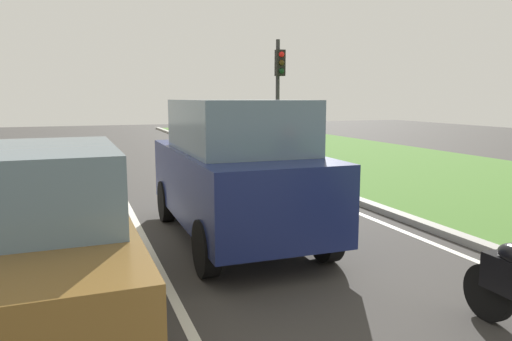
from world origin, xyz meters
name	(u,v)px	position (x,y,z in m)	size (l,w,h in m)	color
ground_plane	(147,187)	(0.00, 14.00, 0.00)	(60.00, 60.00, 0.00)	#383533
lane_line_center	(119,189)	(-0.70, 14.00, 0.00)	(0.12, 32.00, 0.01)	silver
lane_line_right_edge	(274,179)	(3.60, 14.00, 0.00)	(0.12, 32.00, 0.01)	silver
grass_verge_right	(415,169)	(8.50, 14.00, 0.03)	(9.00, 48.00, 0.06)	#47752D
curb_right	(290,176)	(4.10, 14.00, 0.06)	(0.24, 48.00, 0.12)	#9E9B93
car_suv_ahead	(235,169)	(0.72, 8.78, 1.17)	(2.00, 4.52, 2.28)	navy
car_sedan_left_lane	(34,242)	(-2.10, 6.43, 0.92)	(1.89, 4.33, 1.86)	brown
traffic_light_near_right	(279,82)	(5.18, 17.38, 2.88)	(0.32, 0.50, 4.34)	#2D2D2D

